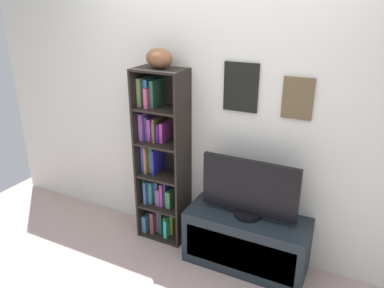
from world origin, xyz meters
The scene contains 5 objects.
back_wall centered at (0.00, 1.13, 1.21)m, with size 4.80×0.08×2.42m.
bookshelf centered at (-0.48, 0.99, 0.73)m, with size 0.44×0.29×1.61m.
football centered at (-0.44, 0.96, 1.69)m, with size 0.25×0.16×0.16m, color brown.
tv_stand centered at (0.40, 0.89, 0.24)m, with size 1.01×0.41×0.48m.
television centered at (0.40, 0.89, 0.72)m, with size 0.79×0.22×0.49m.
Camera 1 is at (1.15, -1.63, 2.13)m, focal length 34.48 mm.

